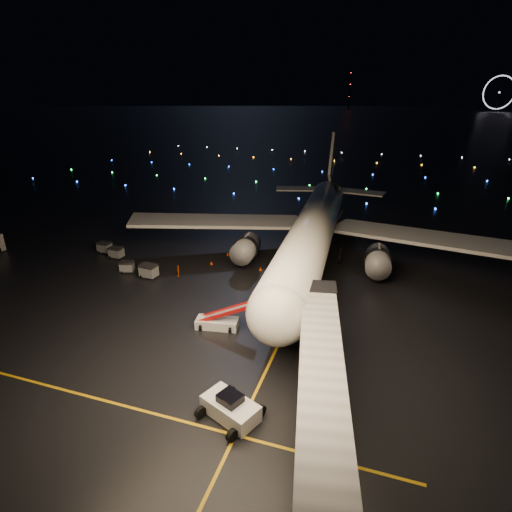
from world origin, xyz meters
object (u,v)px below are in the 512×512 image
object	(u,v)px
baggage_cart_3	(105,247)
pushback_tug	(230,406)
baggage_cart_1	(127,267)
crew_c	(178,271)
airliner	(317,204)
baggage_cart_0	(149,271)
baggage_cart_2	(116,253)
belt_loader	(217,314)

from	to	relation	value
baggage_cart_3	pushback_tug	bearing A→B (deg)	-36.93
pushback_tug	baggage_cart_1	bearing A→B (deg)	161.71
crew_c	airliner	bearing A→B (deg)	108.80
baggage_cart_1	baggage_cart_3	distance (m)	9.44
pushback_tug	baggage_cart_0	bearing A→B (deg)	157.47
crew_c	pushback_tug	bearing A→B (deg)	16.02
baggage_cart_1	baggage_cart_2	xyz separation A→B (m)	(-4.68, 4.00, 0.07)
belt_loader	baggage_cart_1	bearing A→B (deg)	142.20
pushback_tug	baggage_cart_3	size ratio (longest dim) A/B	2.21
belt_loader	airliner	bearing A→B (deg)	66.05
baggage_cart_3	baggage_cart_0	bearing A→B (deg)	-24.17
crew_c	baggage_cart_1	distance (m)	7.58
baggage_cart_0	baggage_cart_2	size ratio (longest dim) A/B	1.12
baggage_cart_1	pushback_tug	bearing A→B (deg)	-61.42
baggage_cart_1	baggage_cart_0	bearing A→B (deg)	-29.48
crew_c	baggage_cart_1	xyz separation A→B (m)	(-7.51, -1.01, -0.01)
airliner	baggage_cart_3	bearing A→B (deg)	-167.23
baggage_cart_0	baggage_cart_1	bearing A→B (deg)	175.41
airliner	crew_c	xyz separation A→B (m)	(-16.29, -13.42, -7.45)
belt_loader	baggage_cart_3	world-z (taller)	belt_loader
baggage_cart_1	airliner	bearing A→B (deg)	11.05
crew_c	baggage_cart_3	xyz separation A→B (m)	(-15.33, 4.29, 0.07)
airliner	baggage_cart_1	xyz separation A→B (m)	(-23.80, -14.44, -7.46)
pushback_tug	baggage_cart_1	xyz separation A→B (m)	(-23.88, 20.93, -0.29)
pushback_tug	crew_c	size ratio (longest dim) A/B	2.85
belt_loader	crew_c	world-z (taller)	belt_loader
airliner	pushback_tug	size ratio (longest dim) A/B	13.09
airliner	belt_loader	world-z (taller)	airliner
baggage_cart_0	baggage_cart_3	xyz separation A→B (m)	(-11.74, 5.94, -0.09)
baggage_cart_3	belt_loader	bearing A→B (deg)	-27.25
baggage_cart_3	crew_c	bearing A→B (deg)	-12.95
airliner	crew_c	bearing A→B (deg)	-143.86
baggage_cart_1	baggage_cart_2	distance (m)	6.15
pushback_tug	belt_loader	world-z (taller)	belt_loader
baggage_cart_2	crew_c	bearing A→B (deg)	-13.85
airliner	baggage_cart_2	xyz separation A→B (m)	(-28.48, -10.44, -7.39)
baggage_cart_2	pushback_tug	bearing A→B (deg)	-41.21
crew_c	baggage_cart_3	world-z (taller)	baggage_cart_3
baggage_cart_0	baggage_cart_1	distance (m)	3.98
baggage_cart_1	baggage_cart_3	xyz separation A→B (m)	(-7.81, 5.30, 0.08)
airliner	baggage_cart_1	bearing A→B (deg)	-152.11
pushback_tug	baggage_cart_1	world-z (taller)	pushback_tug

